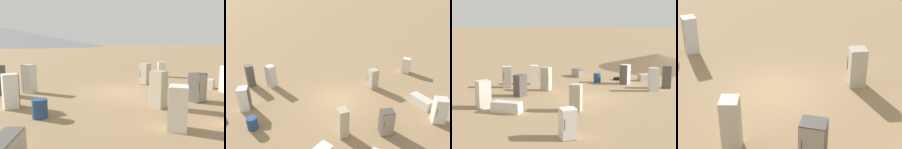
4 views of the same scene
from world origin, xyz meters
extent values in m
plane|color=#937551|center=(0.00, 0.00, 0.00)|extent=(1000.00, 1000.00, 0.00)
cube|color=beige|center=(6.14, -0.80, 0.31)|extent=(1.55, 1.90, 0.63)
cube|color=beige|center=(6.14, -0.80, 0.65)|extent=(1.49, 1.83, 0.04)
cube|color=#B2A88E|center=(0.30, -3.98, 0.93)|extent=(0.78, 0.84, 1.86)
cube|color=beige|center=(0.17, -3.64, 0.93)|extent=(0.53, 0.24, 1.78)
cylinder|color=#2D2D2D|center=(0.35, -3.54, 1.02)|extent=(0.02, 0.02, 0.65)
cube|color=white|center=(-6.59, -1.27, 0.86)|extent=(0.81, 0.85, 1.71)
cube|color=#56514C|center=(-6.23, -1.19, 0.86)|extent=(0.18, 0.69, 1.64)
cylinder|color=#2D2D2D|center=(-6.15, -1.44, 0.94)|extent=(0.02, 0.02, 0.60)
cube|color=silver|center=(6.55, 4.78, 0.72)|extent=(0.93, 0.89, 1.44)
cube|color=#BCB7AD|center=(6.70, 5.08, 0.72)|extent=(0.63, 0.35, 1.38)
cylinder|color=#2D2D2D|center=(6.94, 4.99, 0.79)|extent=(0.02, 0.02, 0.50)
cube|color=silver|center=(-0.67, -6.70, 0.83)|extent=(1.00, 1.02, 1.66)
cube|color=beige|center=(-0.94, -6.48, 0.83)|extent=(0.51, 0.61, 1.60)
cylinder|color=#2D2D2D|center=(-0.79, -6.25, 0.92)|extent=(0.02, 0.02, 0.58)
cube|color=silver|center=(-5.60, 2.10, 0.93)|extent=(0.94, 0.94, 1.86)
cube|color=beige|center=(-5.88, 2.35, 0.93)|extent=(0.44, 0.47, 1.78)
cylinder|color=#2D2D2D|center=(-5.75, 2.53, 1.02)|extent=(0.02, 0.02, 0.65)
cube|color=#56514C|center=(-6.47, -6.90, 0.71)|extent=(1.06, 1.64, 0.04)
cube|color=#4C4742|center=(2.95, -3.77, 0.80)|extent=(0.86, 0.74, 1.59)
cube|color=gray|center=(3.00, -4.11, 0.80)|extent=(0.74, 0.15, 1.53)
cylinder|color=#2D2D2D|center=(2.74, -4.18, 0.88)|extent=(0.02, 0.02, 0.56)
cube|color=#B2A88E|center=(2.95, 1.84, 0.83)|extent=(0.88, 0.90, 1.66)
cube|color=#BCB7AD|center=(2.65, 1.68, 0.83)|extent=(0.34, 0.59, 1.59)
cylinder|color=#2D2D2D|center=(2.52, 1.88, 0.91)|extent=(0.02, 0.02, 0.58)
cylinder|color=navy|center=(-5.34, -3.40, 0.41)|extent=(0.66, 0.66, 0.82)
camera|label=1|loc=(-5.86, -13.01, 3.17)|focal=35.00mm
camera|label=2|loc=(0.03, -14.27, 9.22)|focal=35.00mm
camera|label=3|loc=(16.21, 14.48, 5.16)|focal=50.00mm
camera|label=4|loc=(5.70, -12.25, 7.64)|focal=60.00mm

